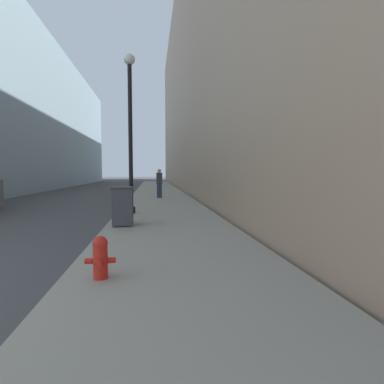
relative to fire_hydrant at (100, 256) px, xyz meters
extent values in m
cube|color=gray|center=(1.32, 16.42, -0.42)|extent=(3.91, 60.00, 0.15)
cube|color=#9E7F66|center=(9.38, 24.42, 10.11)|extent=(12.00, 60.00, 21.21)
cylinder|color=red|center=(0.00, 0.01, -0.09)|extent=(0.22, 0.22, 0.51)
sphere|color=red|center=(0.00, 0.01, 0.20)|extent=(0.23, 0.23, 0.23)
cylinder|color=red|center=(0.00, 0.01, 0.27)|extent=(0.06, 0.06, 0.05)
cylinder|color=red|center=(0.00, -0.17, -0.07)|extent=(0.11, 0.12, 0.11)
cylinder|color=red|center=(-0.17, 0.01, -0.07)|extent=(0.12, 0.09, 0.09)
cylinder|color=red|center=(0.17, 0.01, -0.07)|extent=(0.12, 0.09, 0.09)
cube|color=#3D3D42|center=(-0.10, 4.62, 0.22)|extent=(0.59, 0.64, 1.08)
cube|color=#2D2D31|center=(-0.10, 4.62, 0.80)|extent=(0.61, 0.66, 0.08)
cylinder|color=black|center=(-0.35, 4.89, -0.27)|extent=(0.05, 0.16, 0.16)
cylinder|color=black|center=(0.15, 4.89, -0.27)|extent=(0.05, 0.16, 0.16)
cylinder|color=black|center=(-0.03, 7.36, -0.22)|extent=(0.31, 0.31, 0.25)
cylinder|color=black|center=(-0.03, 7.36, 2.55)|extent=(0.16, 0.16, 5.80)
sphere|color=silver|center=(-0.03, 7.36, 5.62)|extent=(0.42, 0.42, 0.42)
cube|color=#2D3347|center=(1.24, 14.28, 0.09)|extent=(0.31, 0.22, 0.88)
cube|color=#333338|center=(1.24, 14.28, 0.89)|extent=(0.37, 0.22, 0.70)
sphere|color=tan|center=(1.24, 14.28, 1.36)|extent=(0.24, 0.24, 0.24)
camera|label=1|loc=(0.81, -4.68, 1.31)|focal=28.00mm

